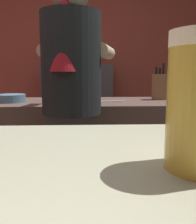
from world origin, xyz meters
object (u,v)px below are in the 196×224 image
knife_block (159,86)px  mixing_bowl (11,98)px  chefs_knife (113,101)px  bottle_soy (95,57)px  bottle_hot_sauce (48,57)px  bartender (72,99)px

knife_block → mixing_bowl: bearing=-174.0°
chefs_knife → bottle_soy: 1.26m
chefs_knife → bottle_soy: size_ratio=1.23×
bottle_hot_sauce → chefs_knife: bearing=-62.5°
mixing_bowl → bottle_hot_sauce: (0.10, 1.23, 0.36)m
bottle_soy → bottle_hot_sauce: (-0.55, 0.05, 0.00)m
bottle_soy → knife_block: bearing=-65.7°
bottle_soy → bottle_hot_sauce: bearing=175.2°
knife_block → bottle_hot_sauce: bottle_hot_sauce is taller
bartender → chefs_knife: size_ratio=6.94×
bottle_hot_sauce → bartender: bearing=-77.4°
bartender → knife_block: bartender is taller
mixing_bowl → bottle_soy: size_ratio=1.05×
bartender → knife_block: (0.66, 0.54, 0.04)m
bartender → knife_block: 0.86m
bottle_soy → bartender: bearing=-96.5°
mixing_bowl → bottle_soy: bearing=61.2°
knife_block → mixing_bowl: (-1.13, -0.12, -0.08)m
bartender → bottle_soy: size_ratio=8.57×
bartender → chefs_knife: bartender is taller
bartender → chefs_knife: bearing=-21.4°
bottle_hot_sauce → knife_block: bearing=-47.1°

